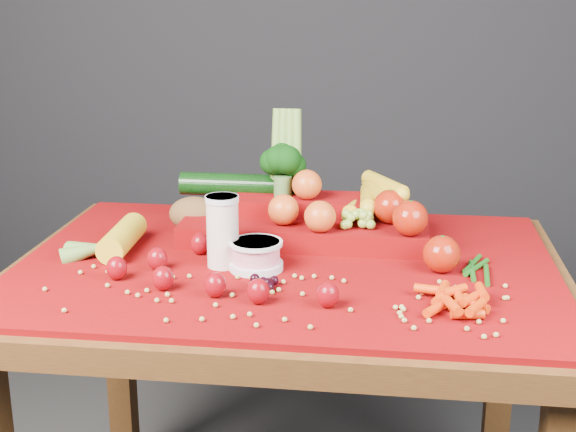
# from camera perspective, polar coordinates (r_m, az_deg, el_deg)

# --- Properties ---
(table) EXTENTS (1.10, 0.80, 0.75)m
(table) POSITION_cam_1_polar(r_m,az_deg,el_deg) (1.63, -0.09, -6.78)
(table) COLOR #3D1E0D
(table) RESTS_ON ground
(red_cloth) EXTENTS (1.05, 0.75, 0.01)m
(red_cloth) POSITION_cam_1_polar(r_m,az_deg,el_deg) (1.59, -0.09, -3.45)
(red_cloth) COLOR #720403
(red_cloth) RESTS_ON table
(milk_glass) EXTENTS (0.07, 0.07, 0.14)m
(milk_glass) POSITION_cam_1_polar(r_m,az_deg,el_deg) (1.55, -4.68, -0.91)
(milk_glass) COLOR beige
(milk_glass) RESTS_ON red_cloth
(yogurt_bowl) EXTENTS (0.10, 0.10, 0.06)m
(yogurt_bowl) POSITION_cam_1_polar(r_m,az_deg,el_deg) (1.54, -2.28, -2.73)
(yogurt_bowl) COLOR silver
(yogurt_bowl) RESTS_ON red_cloth
(strawberry_scatter) EXTENTS (0.44, 0.28, 0.05)m
(strawberry_scatter) POSITION_cam_1_polar(r_m,az_deg,el_deg) (1.47, -6.05, -3.97)
(strawberry_scatter) COLOR maroon
(strawberry_scatter) RESTS_ON red_cloth
(dark_grape_cluster) EXTENTS (0.06, 0.05, 0.03)m
(dark_grape_cluster) POSITION_cam_1_polar(r_m,az_deg,el_deg) (1.44, -1.75, -4.77)
(dark_grape_cluster) COLOR black
(dark_grape_cluster) RESTS_ON red_cloth
(soybean_scatter) EXTENTS (0.84, 0.24, 0.01)m
(soybean_scatter) POSITION_cam_1_polar(r_m,az_deg,el_deg) (1.40, -1.18, -5.80)
(soybean_scatter) COLOR tan
(soybean_scatter) RESTS_ON red_cloth
(corn_ear) EXTENTS (0.19, 0.23, 0.06)m
(corn_ear) POSITION_cam_1_polar(r_m,az_deg,el_deg) (1.66, -12.92, -2.04)
(corn_ear) COLOR gold
(corn_ear) RESTS_ON red_cloth
(potato) EXTENTS (0.11, 0.08, 0.08)m
(potato) POSITION_cam_1_polar(r_m,az_deg,el_deg) (1.78, -6.67, 0.15)
(potato) COLOR brown
(potato) RESTS_ON red_cloth
(baby_carrot_pile) EXTENTS (0.18, 0.17, 0.03)m
(baby_carrot_pile) POSITION_cam_1_polar(r_m,az_deg,el_deg) (1.40, 11.68, -5.78)
(baby_carrot_pile) COLOR red
(baby_carrot_pile) RESTS_ON red_cloth
(green_bean_pile) EXTENTS (0.14, 0.12, 0.01)m
(green_bean_pile) POSITION_cam_1_polar(r_m,az_deg,el_deg) (1.58, 13.42, -3.70)
(green_bean_pile) COLOR #165513
(green_bean_pile) RESTS_ON red_cloth
(produce_mound) EXTENTS (0.61, 0.36, 0.27)m
(produce_mound) POSITION_cam_1_polar(r_m,az_deg,el_deg) (1.72, 1.86, 0.29)
(produce_mound) COLOR #720403
(produce_mound) RESTS_ON red_cloth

